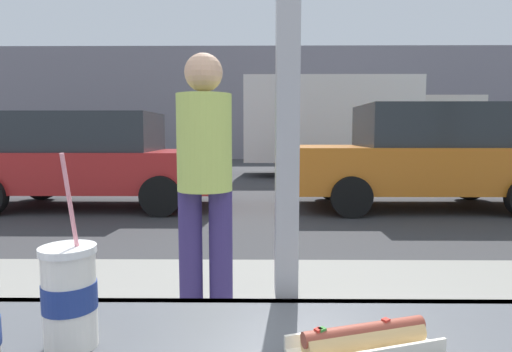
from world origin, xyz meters
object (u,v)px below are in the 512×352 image
object	(u,v)px
parked_car_orange	(421,156)
pedestrian	(205,175)
parked_car_red	(92,159)
box_truck	(352,123)
hotdog_tray_far	(364,340)
soda_cup_left	(70,295)

from	to	relation	value
parked_car_orange	pedestrian	size ratio (longest dim) A/B	2.65
parked_car_red	parked_car_orange	distance (m)	5.71
pedestrian	box_truck	bearing A→B (deg)	73.67
hotdog_tray_far	parked_car_red	bearing A→B (deg)	114.82
soda_cup_left	parked_car_red	distance (m)	7.18
hotdog_tray_far	parked_car_red	distance (m)	7.39
soda_cup_left	box_truck	world-z (taller)	box_truck
box_truck	pedestrian	size ratio (longest dim) A/B	4.17
parked_car_red	pedestrian	size ratio (longest dim) A/B	2.70
soda_cup_left	parked_car_red	size ratio (longest dim) A/B	0.08
soda_cup_left	hotdog_tray_far	size ratio (longest dim) A/B	1.25
parked_car_red	hotdog_tray_far	bearing A→B (deg)	-65.18
hotdog_tray_far	pedestrian	size ratio (longest dim) A/B	0.16
hotdog_tray_far	pedestrian	xyz separation A→B (m)	(-0.50, 1.80, 0.10)
hotdog_tray_far	parked_car_red	xyz separation A→B (m)	(-3.10, 6.71, -0.12)
parked_car_orange	pedestrian	world-z (taller)	parked_car_orange
soda_cup_left	parked_car_orange	world-z (taller)	parked_car_orange
parked_car_orange	hotdog_tray_far	bearing A→B (deg)	-111.23
hotdog_tray_far	parked_car_orange	world-z (taller)	parked_car_orange
parked_car_red	pedestrian	xyz separation A→B (m)	(2.60, -4.91, 0.22)
parked_car_orange	box_truck	xyz separation A→B (m)	(0.01, 5.70, 0.70)
hotdog_tray_far	box_truck	distance (m)	12.70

